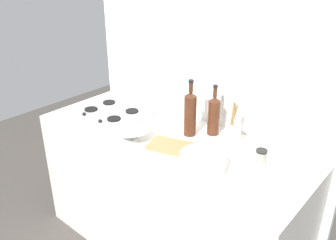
% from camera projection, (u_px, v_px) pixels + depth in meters
% --- Properties ---
extents(counter_block, '(1.80, 0.70, 0.90)m').
position_uv_depth(counter_block, '(168.00, 196.00, 2.42)').
color(counter_block, silver).
rests_on(counter_block, ground).
extents(backsplash_panel, '(1.90, 0.06, 2.20)m').
position_uv_depth(backsplash_panel, '(205.00, 91.00, 2.40)').
color(backsplash_panel, white).
rests_on(backsplash_panel, ground).
extents(stovetop_hob, '(0.49, 0.38, 0.04)m').
position_uv_depth(stovetop_hob, '(111.00, 112.00, 2.54)').
color(stovetop_hob, '#B2B2B7').
rests_on(stovetop_hob, counter_block).
extents(plate_stack, '(0.25, 0.25, 0.09)m').
position_uv_depth(plate_stack, '(203.00, 162.00, 1.88)').
color(plate_stack, white).
rests_on(plate_stack, counter_block).
extents(wine_bottle_leftmost, '(0.08, 0.08, 0.33)m').
position_uv_depth(wine_bottle_leftmost, '(214.00, 115.00, 2.22)').
color(wine_bottle_leftmost, '#472314').
rests_on(wine_bottle_leftmost, counter_block).
extents(wine_bottle_mid_left, '(0.08, 0.08, 0.36)m').
position_uv_depth(wine_bottle_mid_left, '(190.00, 113.00, 2.20)').
color(wine_bottle_mid_left, '#472314').
rests_on(wine_bottle_mid_left, counter_block).
extents(mixing_bowl, '(0.22, 0.22, 0.07)m').
position_uv_depth(mixing_bowl, '(131.00, 134.00, 2.18)').
color(mixing_bowl, white).
rests_on(mixing_bowl, counter_block).
extents(utensil_crock, '(0.09, 0.09, 0.28)m').
position_uv_depth(utensil_crock, '(233.00, 133.00, 2.12)').
color(utensil_crock, silver).
rests_on(utensil_crock, counter_block).
extents(condiment_jar_front, '(0.06, 0.06, 0.08)m').
position_uv_depth(condiment_jar_front, '(261.00, 156.00, 1.95)').
color(condiment_jar_front, '#9E998C').
rests_on(condiment_jar_front, counter_block).
extents(cutting_board, '(0.31, 0.25, 0.02)m').
position_uv_depth(cutting_board, '(172.00, 146.00, 2.10)').
color(cutting_board, '#9E7A4C').
rests_on(cutting_board, counter_block).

